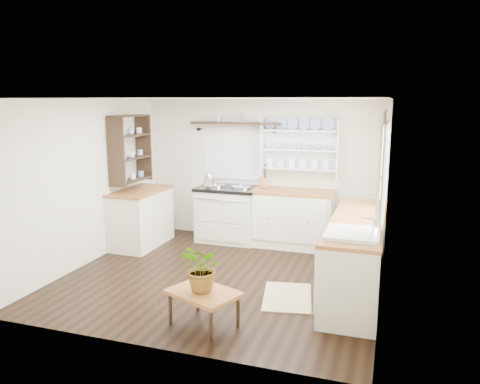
# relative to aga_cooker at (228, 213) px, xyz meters

# --- Properties ---
(floor) EXTENTS (4.00, 3.80, 0.01)m
(floor) POSITION_rel_aga_cooker_xyz_m (0.47, -1.57, -0.46)
(floor) COLOR black
(floor) RESTS_ON ground
(wall_back) EXTENTS (4.00, 0.02, 2.30)m
(wall_back) POSITION_rel_aga_cooker_xyz_m (0.47, 0.33, 0.69)
(wall_back) COLOR silver
(wall_back) RESTS_ON ground
(wall_right) EXTENTS (0.02, 3.80, 2.30)m
(wall_right) POSITION_rel_aga_cooker_xyz_m (2.47, -1.57, 0.69)
(wall_right) COLOR silver
(wall_right) RESTS_ON ground
(wall_left) EXTENTS (0.02, 3.80, 2.30)m
(wall_left) POSITION_rel_aga_cooker_xyz_m (-1.53, -1.57, 0.69)
(wall_left) COLOR silver
(wall_left) RESTS_ON ground
(ceiling) EXTENTS (4.00, 3.80, 0.01)m
(ceiling) POSITION_rel_aga_cooker_xyz_m (0.47, -1.57, 1.84)
(ceiling) COLOR white
(ceiling) RESTS_ON wall_back
(window) EXTENTS (0.08, 1.55, 1.22)m
(window) POSITION_rel_aga_cooker_xyz_m (2.42, -1.42, 1.11)
(window) COLOR white
(window) RESTS_ON wall_right
(aga_cooker) EXTENTS (1.00, 0.70, 0.93)m
(aga_cooker) POSITION_rel_aga_cooker_xyz_m (0.00, 0.00, 0.00)
(aga_cooker) COLOR beige
(aga_cooker) RESTS_ON floor
(back_cabinets) EXTENTS (1.27, 0.63, 0.90)m
(back_cabinets) POSITION_rel_aga_cooker_xyz_m (1.07, 0.03, 0.00)
(back_cabinets) COLOR silver
(back_cabinets) RESTS_ON floor
(right_cabinets) EXTENTS (0.62, 2.43, 0.90)m
(right_cabinets) POSITION_rel_aga_cooker_xyz_m (2.17, -1.47, 0.00)
(right_cabinets) COLOR silver
(right_cabinets) RESTS_ON floor
(belfast_sink) EXTENTS (0.55, 0.60, 0.45)m
(belfast_sink) POSITION_rel_aga_cooker_xyz_m (2.17, -2.22, 0.34)
(belfast_sink) COLOR white
(belfast_sink) RESTS_ON right_cabinets
(left_cabinets) EXTENTS (0.62, 1.13, 0.90)m
(left_cabinets) POSITION_rel_aga_cooker_xyz_m (-1.23, -0.67, 0.00)
(left_cabinets) COLOR silver
(left_cabinets) RESTS_ON floor
(plate_rack) EXTENTS (1.20, 0.22, 0.90)m
(plate_rack) POSITION_rel_aga_cooker_xyz_m (1.12, 0.29, 1.10)
(plate_rack) COLOR white
(plate_rack) RESTS_ON wall_back
(high_shelf) EXTENTS (1.50, 0.29, 0.16)m
(high_shelf) POSITION_rel_aga_cooker_xyz_m (0.07, 0.21, 1.45)
(high_shelf) COLOR black
(high_shelf) RESTS_ON wall_back
(left_shelving) EXTENTS (0.28, 0.80, 1.05)m
(left_shelving) POSITION_rel_aga_cooker_xyz_m (-1.37, -0.67, 1.09)
(left_shelving) COLOR black
(left_shelving) RESTS_ON wall_left
(kettle) EXTENTS (0.17, 0.17, 0.21)m
(kettle) POSITION_rel_aga_cooker_xyz_m (-0.28, -0.12, 0.58)
(kettle) COLOR silver
(kettle) RESTS_ON aga_cooker
(utensil_crock) EXTENTS (0.13, 0.13, 0.15)m
(utensil_crock) POSITION_rel_aga_cooker_xyz_m (0.57, 0.11, 0.53)
(utensil_crock) COLOR #9C6439
(utensil_crock) RESTS_ON back_cabinets
(center_table) EXTENTS (0.82, 0.72, 0.37)m
(center_table) POSITION_rel_aga_cooker_xyz_m (0.77, -2.91, -0.13)
(center_table) COLOR brown
(center_table) RESTS_ON floor
(potted_plant) EXTENTS (0.58, 0.56, 0.49)m
(potted_plant) POSITION_rel_aga_cooker_xyz_m (0.77, -2.91, 0.16)
(potted_plant) COLOR #3F7233
(potted_plant) RESTS_ON center_table
(floor_rug) EXTENTS (0.70, 0.94, 0.02)m
(floor_rug) POSITION_rel_aga_cooker_xyz_m (1.43, -1.96, -0.45)
(floor_rug) COLOR #8E7553
(floor_rug) RESTS_ON floor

